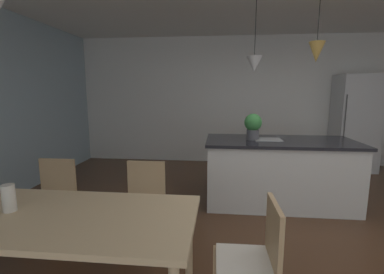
% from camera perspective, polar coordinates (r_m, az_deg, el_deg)
% --- Properties ---
extents(ground_plane, '(10.00, 8.40, 0.04)m').
position_cam_1_polar(ground_plane, '(3.34, 23.93, -19.43)').
color(ground_plane, '#4C301E').
extents(wall_back_kitchen, '(10.00, 0.12, 2.70)m').
position_cam_1_polar(wall_back_kitchen, '(6.12, 15.44, 7.28)').
color(wall_back_kitchen, white).
rests_on(wall_back_kitchen, ground_plane).
extents(dining_table, '(2.09, 0.85, 0.73)m').
position_cam_1_polar(dining_table, '(2.21, -28.65, -15.36)').
color(dining_table, '#D1B284').
rests_on(dining_table, ground_plane).
extents(chair_kitchen_end, '(0.41, 0.41, 0.87)m').
position_cam_1_polar(chair_kitchen_end, '(1.97, 12.43, -23.97)').
color(chair_kitchen_end, tan).
rests_on(chair_kitchen_end, ground_plane).
extents(chair_far_right, '(0.40, 0.40, 0.87)m').
position_cam_1_polar(chair_far_right, '(2.76, -10.13, -13.70)').
color(chair_far_right, tan).
rests_on(chair_far_right, ground_plane).
extents(chair_far_left, '(0.40, 0.40, 0.87)m').
position_cam_1_polar(chair_far_left, '(3.14, -27.24, -11.70)').
color(chair_far_left, tan).
rests_on(chair_far_left, ground_plane).
extents(kitchen_island, '(2.00, 0.93, 0.91)m').
position_cam_1_polar(kitchen_island, '(3.99, 17.68, -6.84)').
color(kitchen_island, silver).
rests_on(kitchen_island, ground_plane).
extents(refrigerator, '(0.75, 0.67, 1.87)m').
position_cam_1_polar(refrigerator, '(6.25, 30.90, 2.51)').
color(refrigerator, silver).
rests_on(refrigerator, ground_plane).
extents(pendant_over_island_main, '(0.21, 0.21, 0.90)m').
position_cam_1_polar(pendant_over_island_main, '(3.79, 12.88, 14.66)').
color(pendant_over_island_main, black).
extents(pendant_over_island_aux, '(0.20, 0.20, 0.78)m').
position_cam_1_polar(pendant_over_island_aux, '(3.97, 24.60, 15.87)').
color(pendant_over_island_aux, black).
extents(potted_plant_on_island, '(0.24, 0.24, 0.36)m').
position_cam_1_polar(potted_plant_on_island, '(3.80, 12.64, 2.44)').
color(potted_plant_on_island, '#4C4C51').
rests_on(potted_plant_on_island, kitchen_island).
extents(vase_on_dining_table, '(0.09, 0.09, 0.19)m').
position_cam_1_polar(vase_on_dining_table, '(2.30, -33.96, -10.54)').
color(vase_on_dining_table, silver).
rests_on(vase_on_dining_table, dining_table).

